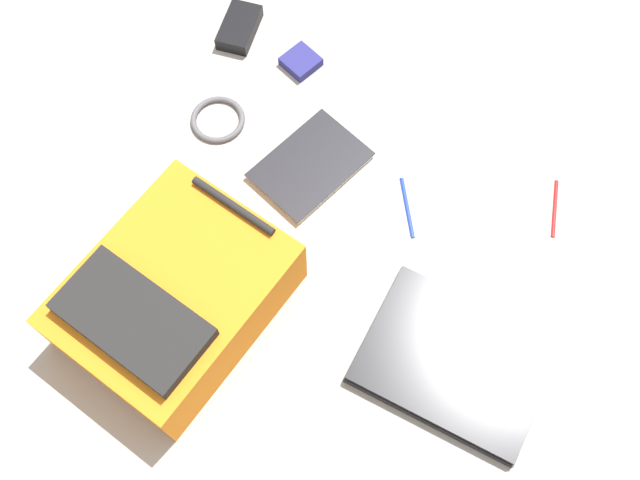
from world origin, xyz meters
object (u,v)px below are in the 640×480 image
Objects in this scene: book_comic at (310,166)px; earbud_pouch at (301,62)px; laptop at (454,362)px; cable_coil at (218,120)px; backpack at (174,298)px; pen_black at (555,208)px; pen_blue at (407,207)px; power_brick at (239,27)px.

earbud_pouch reaches higher than book_comic.
laptop is 2.85× the size of cable_coil.
pen_black is at bearing 44.27° from backpack.
pen_blue is at bearing 54.32° from backpack.
power_brick is 0.91× the size of pen_blue.
pen_black is (0.83, -0.09, -0.01)m from power_brick.
pen_black and pen_blue have the same top height.
pen_blue is at bearing 0.22° from cable_coil.
backpack is 1.30× the size of laptop.
backpack is 3.18× the size of pen_blue.
power_brick is (-0.78, 0.50, 0.00)m from laptop.
power_brick is at bearing 147.03° from laptop.
cable_coil is at bearing -70.84° from power_brick.
cable_coil is (-0.17, 0.42, -0.07)m from backpack.
laptop reaches higher than pen_blue.
earbud_pouch is (-0.15, 0.23, 0.00)m from book_comic.
power_brick is 0.84m from pen_black.
pen_black is 0.95× the size of pen_blue.
earbud_pouch is (-0.38, 0.22, 0.01)m from pen_blue.
pen_blue is (0.23, 0.01, -0.00)m from book_comic.
earbud_pouch reaches higher than pen_blue.
power_brick is at bearing 175.03° from earbud_pouch.
laptop reaches higher than pen_black.
earbud_pouch is (-0.60, 0.49, -0.00)m from laptop.
pen_blue is (0.47, 0.00, -0.00)m from cable_coil.
pen_black is (0.51, 0.16, -0.00)m from book_comic.
book_comic reaches higher than pen_black.
power_brick is at bearing 156.73° from pen_blue.
book_comic is 0.23m from pen_blue.
backpack reaches higher than laptop.
cable_coil is 0.90× the size of pen_black.
pen_black is at bearing 82.30° from laptop.
backpack is at bearing -69.32° from power_brick.
laptop is 2.45× the size of pen_blue.
laptop is at bearing 16.55° from backpack.
backpack is 3.70× the size of cable_coil.
cable_coil is at bearing -111.98° from earbud_pouch.
pen_blue is at bearing 130.08° from laptop.
laptop reaches higher than cable_coil.
laptop is 0.78m from earbud_pouch.
power_brick reaches higher than pen_black.
laptop is 2.68× the size of power_brick.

